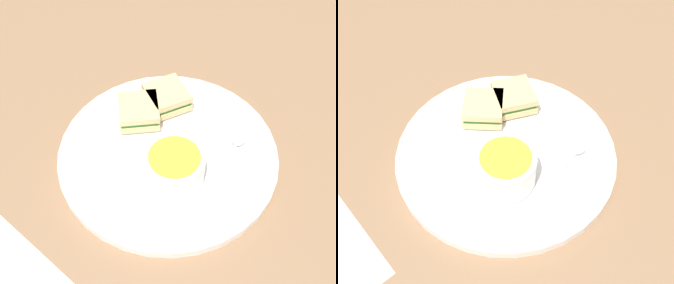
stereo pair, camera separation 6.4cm
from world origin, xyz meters
TOP-DOWN VIEW (x-y plane):
  - ground_plane at (0.00, 0.00)m, footprint 2.40×2.40m
  - plate at (0.00, 0.00)m, footprint 0.37×0.37m
  - soup_bowl at (-0.06, 0.02)m, footprint 0.09×0.09m
  - spoon at (-0.04, -0.11)m, footprint 0.08×0.10m
  - sandwich_half_near at (0.10, -0.04)m, footprint 0.07×0.07m
  - sandwich_half_far at (0.08, 0.02)m, footprint 0.09×0.09m

SIDE VIEW (x-z plane):
  - ground_plane at x=0.00m, z-range 0.00..0.00m
  - plate at x=0.00m, z-range 0.00..0.02m
  - spoon at x=-0.04m, z-range 0.02..0.03m
  - sandwich_half_near at x=0.10m, z-range 0.02..0.05m
  - sandwich_half_far at x=0.08m, z-range 0.02..0.05m
  - soup_bowl at x=-0.06m, z-range 0.02..0.08m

